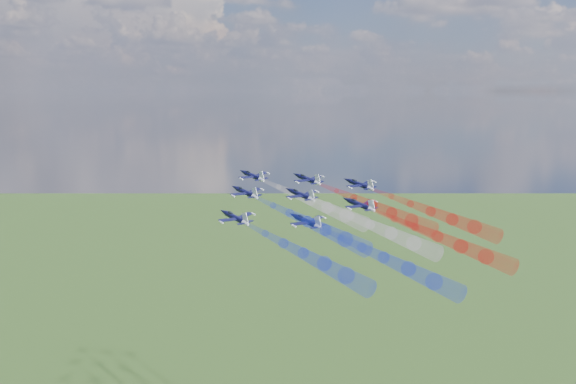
{
  "coord_description": "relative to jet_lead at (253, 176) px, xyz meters",
  "views": [
    {
      "loc": [
        -28.02,
        -182.77,
        152.44
      ],
      "look_at": [
        -7.15,
        -16.13,
        126.89
      ],
      "focal_mm": 41.41,
      "sensor_mm": 36.0,
      "label": 1
    }
  ],
  "objects": [
    {
      "name": "trail_center_third",
      "position": [
        23.55,
        -38.31,
        -6.54
      ],
      "size": [
        23.46,
        34.72,
        10.31
      ],
      "primitive_type": null,
      "rotation": [
        0.16,
        -0.1,
        0.55
      ],
      "color": "white"
    },
    {
      "name": "jet_rear_left",
      "position": [
        9.92,
        -32.74,
        -6.54
      ],
      "size": [
        14.07,
        15.14,
        5.84
      ],
      "primitive_type": null,
      "rotation": [
        0.16,
        -0.1,
        0.55
      ],
      "color": "black"
    },
    {
      "name": "jet_lead",
      "position": [
        0.0,
        0.0,
        0.0
      ],
      "size": [
        14.07,
        15.14,
        5.84
      ],
      "primitive_type": null,
      "rotation": [
        0.16,
        -0.1,
        0.55
      ],
      "color": "black"
    },
    {
      "name": "jet_outer_right",
      "position": [
        28.07,
        -8.25,
        -1.74
      ],
      "size": [
        14.07,
        15.14,
        5.84
      ],
      "primitive_type": null,
      "rotation": [
        0.16,
        -0.1,
        0.55
      ],
      "color": "black"
    },
    {
      "name": "trail_outer_left",
      "position": [
        6.55,
        -49.83,
        -9.79
      ],
      "size": [
        23.46,
        34.72,
        10.31
      ],
      "primitive_type": null,
      "rotation": [
        0.16,
        -0.1,
        0.55
      ],
      "color": "#1B32EC"
    },
    {
      "name": "trail_inner_left",
      "position": [
        9.98,
        -33.39,
        -6.43
      ],
      "size": [
        23.46,
        34.72,
        10.31
      ],
      "primitive_type": null,
      "rotation": [
        0.16,
        -0.1,
        0.55
      ],
      "color": "#1B32EC"
    },
    {
      "name": "jet_center_third",
      "position": [
        10.76,
        -18.02,
        -2.67
      ],
      "size": [
        14.07,
        15.14,
        5.84
      ],
      "primitive_type": null,
      "rotation": [
        0.16,
        -0.1,
        0.55
      ],
      "color": "black"
    },
    {
      "name": "trail_rear_left",
      "position": [
        22.71,
        -53.03,
        -10.42
      ],
      "size": [
        23.46,
        34.72,
        10.31
      ],
      "primitive_type": null,
      "rotation": [
        0.16,
        -0.1,
        0.55
      ],
      "color": "#1B32EC"
    },
    {
      "name": "jet_inner_right",
      "position": [
        14.6,
        -4.21,
        -0.62
      ],
      "size": [
        14.07,
        15.14,
        5.84
      ],
      "primitive_type": null,
      "rotation": [
        0.16,
        -0.1,
        0.55
      ],
      "color": "black"
    },
    {
      "name": "jet_inner_left",
      "position": [
        -2.81,
        -13.1,
        -2.56
      ],
      "size": [
        14.07,
        15.14,
        5.84
      ],
      "primitive_type": null,
      "rotation": [
        0.16,
        -0.1,
        0.55
      ],
      "color": "black"
    },
    {
      "name": "trail_outer_right",
      "position": [
        40.86,
        -28.54,
        -5.61
      ],
      "size": [
        23.46,
        34.72,
        10.31
      ],
      "primitive_type": null,
      "rotation": [
        0.16,
        -0.1,
        0.55
      ],
      "color": "red"
    },
    {
      "name": "trail_inner_right",
      "position": [
        27.39,
        -24.5,
        -4.5
      ],
      "size": [
        23.46,
        34.72,
        10.31
      ],
      "primitive_type": null,
      "rotation": [
        0.16,
        -0.1,
        0.55
      ],
      "color": "red"
    },
    {
      "name": "jet_outer_left",
      "position": [
        -6.24,
        -29.54,
        -5.92
      ],
      "size": [
        14.07,
        15.14,
        5.84
      ],
      "primitive_type": null,
      "rotation": [
        0.16,
        -0.1,
        0.55
      ],
      "color": "black"
    },
    {
      "name": "trail_rear_right",
      "position": [
        37.47,
        -43.22,
        -8.53
      ],
      "size": [
        23.46,
        34.72,
        10.31
      ],
      "primitive_type": null,
      "rotation": [
        0.16,
        -0.1,
        0.55
      ],
      "color": "red"
    },
    {
      "name": "jet_rear_right",
      "position": [
        24.69,
        -22.93,
        -4.66
      ],
      "size": [
        14.07,
        15.14,
        5.84
      ],
      "primitive_type": null,
      "rotation": [
        0.16,
        -0.1,
        0.55
      ],
      "color": "black"
    },
    {
      "name": "trail_lead",
      "position": [
        12.79,
        -20.29,
        -3.87
      ],
      "size": [
        23.46,
        34.72,
        10.31
      ],
      "primitive_type": null,
      "rotation": [
        0.16,
        -0.1,
        0.55
      ],
      "color": "white"
    }
  ]
}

